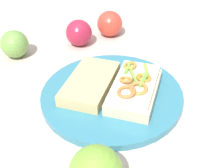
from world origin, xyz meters
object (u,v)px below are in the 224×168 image
(sandwich, at_px, (134,88))
(bread_slice_side, at_px, (90,83))
(apple_2, at_px, (15,44))
(apple_3, at_px, (110,24))
(plate, at_px, (112,94))
(apple_1, at_px, (79,33))

(sandwich, height_order, bread_slice_side, sandwich)
(sandwich, xyz_separation_m, apple_2, (-0.26, 0.24, 0.00))
(sandwich, height_order, apple_3, apple_3)
(plate, distance_m, apple_3, 0.30)
(apple_1, xyz_separation_m, apple_3, (0.09, 0.04, 0.00))
(plate, xyz_separation_m, bread_slice_side, (-0.04, 0.02, 0.02))
(apple_3, bearing_deg, plate, -98.74)
(apple_2, bearing_deg, apple_1, 11.62)
(apple_3, bearing_deg, apple_2, -163.82)
(apple_3, bearing_deg, bread_slice_side, -108.22)
(bread_slice_side, height_order, apple_2, apple_2)
(sandwich, distance_m, apple_1, 0.29)
(bread_slice_side, distance_m, apple_1, 0.23)
(apple_2, bearing_deg, plate, -44.06)
(apple_1, height_order, apple_2, same)
(apple_1, bearing_deg, bread_slice_side, -88.45)
(plate, distance_m, bread_slice_side, 0.05)
(plate, bearing_deg, apple_3, 81.26)
(apple_3, bearing_deg, sandwich, -90.20)
(sandwich, relative_size, apple_3, 2.42)
(bread_slice_side, bearing_deg, apple_3, -171.15)
(bread_slice_side, relative_size, apple_2, 2.22)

